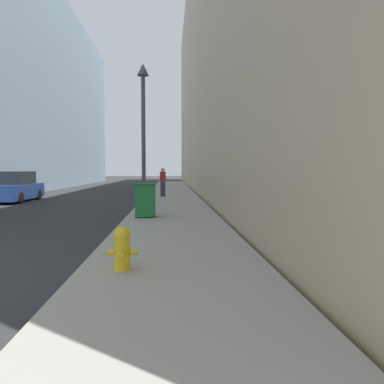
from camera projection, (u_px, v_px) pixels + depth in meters
The scene contains 7 objects.
sidewalk_right at pixel (172, 198), 23.40m from camera, with size 3.35×60.00×0.16m.
building_right_stone at pixel (264, 62), 31.18m from camera, with size 12.00×60.00×21.57m.
fire_hydrant at pixel (122, 247), 6.26m from camera, with size 0.50×0.39×0.73m.
trash_bin at pixel (145, 200), 13.23m from camera, with size 0.71×0.59×1.20m.
lamppost at pixel (143, 119), 16.20m from camera, with size 0.50×0.50×6.24m.
parked_sedan_near at pixel (15, 188), 21.47m from camera, with size 1.81×4.78×1.74m.
pedestrian_on_sidewalk at pixel (163, 182), 23.47m from camera, with size 0.36×0.24×1.79m.
Camera 1 is at (5.74, -5.37, 1.85)m, focal length 35.00 mm.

